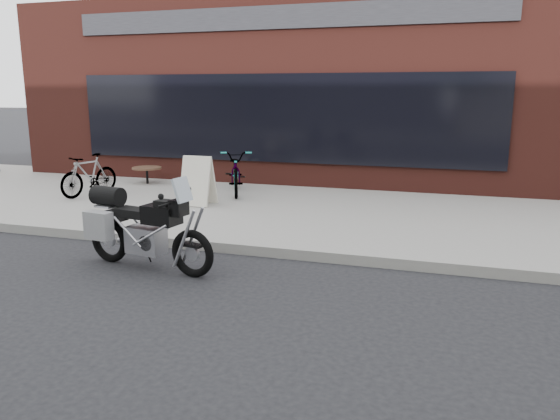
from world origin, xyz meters
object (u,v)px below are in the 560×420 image
at_px(bicycle_rear, 89,175).
at_px(sandwich_sign, 198,180).
at_px(motorcycle, 139,228).
at_px(cafe_table, 147,169).
at_px(bicycle_front, 236,171).

relative_size(bicycle_rear, sandwich_sign, 1.54).
distance_m(motorcycle, cafe_table, 6.03).
xyz_separation_m(motorcycle, bicycle_rear, (-3.38, 3.52, 0.04)).
distance_m(motorcycle, bicycle_rear, 4.88).
relative_size(motorcycle, sandwich_sign, 2.12).
bearing_deg(motorcycle, bicycle_front, 105.68).
bearing_deg(bicycle_rear, motorcycle, -32.57).
bearing_deg(sandwich_sign, cafe_table, 141.82).
xyz_separation_m(bicycle_front, cafe_table, (-2.50, 0.52, -0.12)).
height_order(bicycle_front, bicycle_rear, bicycle_front).
height_order(bicycle_front, cafe_table, bicycle_front).
relative_size(bicycle_rear, cafe_table, 2.11).
bearing_deg(bicycle_rear, sandwich_sign, 10.34).
bearing_deg(motorcycle, cafe_table, 129.40).
xyz_separation_m(bicycle_rear, cafe_table, (0.35, 1.70, -0.07)).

